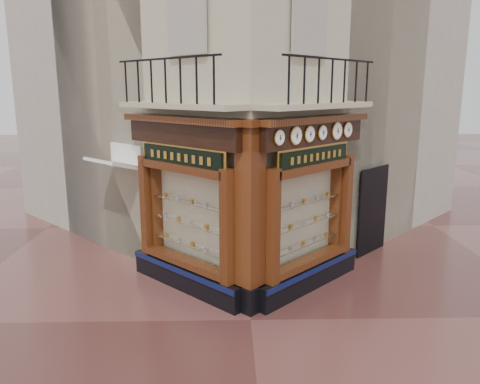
{
  "coord_description": "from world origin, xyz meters",
  "views": [
    {
      "loc": [
        -0.42,
        -8.62,
        4.53
      ],
      "look_at": [
        -0.17,
        2.0,
        2.2
      ],
      "focal_mm": 35.0,
      "sensor_mm": 36.0,
      "label": 1
    }
  ],
  "objects_px": {
    "clock_b": "(296,136)",
    "clock_d": "(322,133)",
    "clock_a": "(279,138)",
    "clock_e": "(337,131)",
    "clock_f": "(348,130)",
    "awning": "(118,264)",
    "signboard_right": "(315,156)",
    "corner_pilaster": "(250,220)",
    "clock_c": "(309,134)",
    "signboard_left": "(181,157)"
  },
  "relations": [
    {
      "from": "clock_c",
      "to": "awning",
      "type": "distance_m",
      "value": 6.25
    },
    {
      "from": "corner_pilaster",
      "to": "clock_e",
      "type": "height_order",
      "value": "corner_pilaster"
    },
    {
      "from": "clock_a",
      "to": "corner_pilaster",
      "type": "bearing_deg",
      "value": 130.01
    },
    {
      "from": "clock_e",
      "to": "signboard_left",
      "type": "xyz_separation_m",
      "value": [
        -3.47,
        -0.4,
        -0.52
      ]
    },
    {
      "from": "corner_pilaster",
      "to": "clock_a",
      "type": "height_order",
      "value": "corner_pilaster"
    },
    {
      "from": "awning",
      "to": "signboard_right",
      "type": "relative_size",
      "value": 0.73
    },
    {
      "from": "corner_pilaster",
      "to": "signboard_right",
      "type": "relative_size",
      "value": 2.1
    },
    {
      "from": "clock_c",
      "to": "clock_f",
      "type": "bearing_deg",
      "value": 0.0
    },
    {
      "from": "clock_b",
      "to": "clock_d",
      "type": "relative_size",
      "value": 1.16
    },
    {
      "from": "clock_b",
      "to": "awning",
      "type": "xyz_separation_m",
      "value": [
        -4.34,
        2.37,
        -3.62
      ]
    },
    {
      "from": "clock_d",
      "to": "awning",
      "type": "xyz_separation_m",
      "value": [
        -5.01,
        1.7,
        -3.62
      ]
    },
    {
      "from": "clock_d",
      "to": "signboard_left",
      "type": "relative_size",
      "value": 0.16
    },
    {
      "from": "clock_c",
      "to": "awning",
      "type": "xyz_separation_m",
      "value": [
        -4.67,
        2.04,
        -3.62
      ]
    },
    {
      "from": "clock_b",
      "to": "awning",
      "type": "relative_size",
      "value": 0.27
    },
    {
      "from": "clock_a",
      "to": "awning",
      "type": "bearing_deg",
      "value": 100.25
    },
    {
      "from": "corner_pilaster",
      "to": "clock_c",
      "type": "height_order",
      "value": "corner_pilaster"
    },
    {
      "from": "clock_d",
      "to": "clock_c",
      "type": "bearing_deg",
      "value": -180.0
    },
    {
      "from": "clock_c",
      "to": "signboard_right",
      "type": "relative_size",
      "value": 0.18
    },
    {
      "from": "clock_a",
      "to": "clock_e",
      "type": "xyz_separation_m",
      "value": [
        1.46,
        1.46,
        0.0
      ]
    },
    {
      "from": "corner_pilaster",
      "to": "clock_e",
      "type": "xyz_separation_m",
      "value": [
        2.01,
        1.41,
        1.67
      ]
    },
    {
      "from": "awning",
      "to": "signboard_right",
      "type": "bearing_deg",
      "value": -154.1
    },
    {
      "from": "signboard_right",
      "to": "clock_c",
      "type": "bearing_deg",
      "value": -163.95
    },
    {
      "from": "corner_pilaster",
      "to": "clock_b",
      "type": "height_order",
      "value": "corner_pilaster"
    },
    {
      "from": "clock_e",
      "to": "clock_f",
      "type": "xyz_separation_m",
      "value": [
        0.33,
        0.33,
        0.0
      ]
    },
    {
      "from": "clock_d",
      "to": "awning",
      "type": "height_order",
      "value": "clock_d"
    },
    {
      "from": "clock_a",
      "to": "clock_f",
      "type": "relative_size",
      "value": 0.87
    },
    {
      "from": "corner_pilaster",
      "to": "awning",
      "type": "distance_m",
      "value": 4.76
    },
    {
      "from": "clock_f",
      "to": "signboard_right",
      "type": "bearing_deg",
      "value": 174.42
    },
    {
      "from": "clock_c",
      "to": "clock_e",
      "type": "xyz_separation_m",
      "value": [
        0.75,
        0.75,
        -0.0
      ]
    },
    {
      "from": "clock_f",
      "to": "signboard_left",
      "type": "xyz_separation_m",
      "value": [
        -3.8,
        -0.72,
        -0.52
      ]
    },
    {
      "from": "corner_pilaster",
      "to": "awning",
      "type": "bearing_deg",
      "value": 96.61
    },
    {
      "from": "clock_b",
      "to": "clock_f",
      "type": "relative_size",
      "value": 1.06
    },
    {
      "from": "clock_a",
      "to": "clock_c",
      "type": "height_order",
      "value": "clock_c"
    },
    {
      "from": "clock_d",
      "to": "signboard_left",
      "type": "bearing_deg",
      "value": 134.75
    },
    {
      "from": "clock_a",
      "to": "clock_c",
      "type": "bearing_deg",
      "value": 0.0
    },
    {
      "from": "clock_a",
      "to": "clock_b",
      "type": "relative_size",
      "value": 0.83
    },
    {
      "from": "clock_b",
      "to": "signboard_left",
      "type": "xyz_separation_m",
      "value": [
        -2.39,
        0.68,
        -0.52
      ]
    },
    {
      "from": "signboard_left",
      "to": "clock_e",
      "type": "bearing_deg",
      "value": -128.51
    },
    {
      "from": "clock_f",
      "to": "awning",
      "type": "xyz_separation_m",
      "value": [
        -5.75,
        0.96,
        -3.62
      ]
    },
    {
      "from": "clock_b",
      "to": "clock_e",
      "type": "relative_size",
      "value": 0.94
    },
    {
      "from": "corner_pilaster",
      "to": "clock_e",
      "type": "relative_size",
      "value": 9.93
    },
    {
      "from": "clock_a",
      "to": "clock_b",
      "type": "bearing_deg",
      "value": 0.0
    },
    {
      "from": "clock_d",
      "to": "clock_f",
      "type": "height_order",
      "value": "clock_f"
    },
    {
      "from": "clock_b",
      "to": "clock_c",
      "type": "bearing_deg",
      "value": 0.0
    },
    {
      "from": "corner_pilaster",
      "to": "clock_b",
      "type": "bearing_deg",
      "value": -25.56
    },
    {
      "from": "clock_d",
      "to": "signboard_right",
      "type": "xyz_separation_m",
      "value": [
        -0.14,
        0.01,
        -0.52
      ]
    },
    {
      "from": "signboard_left",
      "to": "clock_b",
      "type": "bearing_deg",
      "value": -150.95
    },
    {
      "from": "clock_d",
      "to": "awning",
      "type": "relative_size",
      "value": 0.23
    },
    {
      "from": "clock_b",
      "to": "clock_c",
      "type": "xyz_separation_m",
      "value": [
        0.33,
        0.33,
        0.0
      ]
    },
    {
      "from": "clock_a",
      "to": "signboard_left",
      "type": "bearing_deg",
      "value": 107.22
    }
  ]
}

